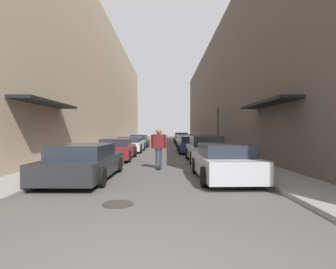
{
  "coord_description": "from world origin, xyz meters",
  "views": [
    {
      "loc": [
        0.35,
        -2.86,
        1.7
      ],
      "look_at": [
        0.48,
        11.14,
        1.49
      ],
      "focal_mm": 28.0,
      "sensor_mm": 36.0,
      "label": 1
    }
  ],
  "objects_px": {
    "traffic_light": "(218,124)",
    "skateboarder": "(159,144)",
    "parked_car_left_0": "(85,162)",
    "manhole_cover": "(118,204)",
    "parked_car_left_2": "(131,144)",
    "parked_car_right_5": "(181,138)",
    "parked_car_right_3": "(186,142)",
    "parked_car_right_4": "(184,140)",
    "parked_car_left_1": "(117,149)",
    "parked_car_right_0": "(224,162)",
    "parked_car_right_2": "(191,145)",
    "parked_car_right_1": "(205,149)",
    "parked_car_left_3": "(139,141)"
  },
  "relations": [
    {
      "from": "parked_car_left_0",
      "to": "manhole_cover",
      "type": "xyz_separation_m",
      "value": [
        1.75,
        -3.2,
        -0.58
      ]
    },
    {
      "from": "parked_car_left_0",
      "to": "parked_car_right_0",
      "type": "height_order",
      "value": "parked_car_right_0"
    },
    {
      "from": "parked_car_right_0",
      "to": "parked_car_right_4",
      "type": "bearing_deg",
      "value": 89.73
    },
    {
      "from": "parked_car_right_3",
      "to": "parked_car_right_4",
      "type": "distance_m",
      "value": 5.46
    },
    {
      "from": "parked_car_right_2",
      "to": "parked_car_right_0",
      "type": "bearing_deg",
      "value": -89.69
    },
    {
      "from": "parked_car_right_2",
      "to": "skateboarder",
      "type": "height_order",
      "value": "skateboarder"
    },
    {
      "from": "parked_car_right_5",
      "to": "traffic_light",
      "type": "height_order",
      "value": "traffic_light"
    },
    {
      "from": "parked_car_left_2",
      "to": "skateboarder",
      "type": "height_order",
      "value": "skateboarder"
    },
    {
      "from": "parked_car_left_0",
      "to": "parked_car_right_1",
      "type": "relative_size",
      "value": 1.09
    },
    {
      "from": "parked_car_right_1",
      "to": "parked_car_right_3",
      "type": "relative_size",
      "value": 1.04
    },
    {
      "from": "parked_car_left_1",
      "to": "parked_car_left_3",
      "type": "xyz_separation_m",
      "value": [
        0.14,
        11.19,
        0.01
      ]
    },
    {
      "from": "parked_car_left_0",
      "to": "skateboarder",
      "type": "relative_size",
      "value": 2.62
    },
    {
      "from": "traffic_light",
      "to": "parked_car_left_0",
      "type": "bearing_deg",
      "value": -121.0
    },
    {
      "from": "parked_car_right_0",
      "to": "parked_car_right_4",
      "type": "distance_m",
      "value": 21.5
    },
    {
      "from": "parked_car_left_3",
      "to": "manhole_cover",
      "type": "height_order",
      "value": "parked_car_left_3"
    },
    {
      "from": "parked_car_right_4",
      "to": "parked_car_right_0",
      "type": "bearing_deg",
      "value": -90.27
    },
    {
      "from": "parked_car_right_3",
      "to": "manhole_cover",
      "type": "xyz_separation_m",
      "value": [
        -3.07,
        -19.08,
        -0.6
      ]
    },
    {
      "from": "parked_car_left_2",
      "to": "parked_car_left_3",
      "type": "bearing_deg",
      "value": 88.98
    },
    {
      "from": "traffic_light",
      "to": "manhole_cover",
      "type": "bearing_deg",
      "value": -109.51
    },
    {
      "from": "parked_car_right_3",
      "to": "traffic_light",
      "type": "bearing_deg",
      "value": -61.85
    },
    {
      "from": "manhole_cover",
      "to": "parked_car_right_1",
      "type": "bearing_deg",
      "value": 68.39
    },
    {
      "from": "traffic_light",
      "to": "skateboarder",
      "type": "bearing_deg",
      "value": -115.72
    },
    {
      "from": "parked_car_right_2",
      "to": "manhole_cover",
      "type": "bearing_deg",
      "value": -102.44
    },
    {
      "from": "parked_car_left_0",
      "to": "skateboarder",
      "type": "xyz_separation_m",
      "value": [
        2.55,
        2.38,
        0.52
      ]
    },
    {
      "from": "parked_car_right_2",
      "to": "parked_car_right_3",
      "type": "relative_size",
      "value": 1.05
    },
    {
      "from": "parked_car_right_3",
      "to": "parked_car_right_2",
      "type": "bearing_deg",
      "value": -90.15
    },
    {
      "from": "parked_car_left_2",
      "to": "traffic_light",
      "type": "relative_size",
      "value": 1.41
    },
    {
      "from": "parked_car_left_0",
      "to": "manhole_cover",
      "type": "distance_m",
      "value": 3.7
    },
    {
      "from": "parked_car_left_0",
      "to": "parked_car_left_2",
      "type": "relative_size",
      "value": 1.0
    },
    {
      "from": "parked_car_left_3",
      "to": "parked_car_right_3",
      "type": "relative_size",
      "value": 0.97
    },
    {
      "from": "parked_car_left_1",
      "to": "parked_car_right_4",
      "type": "distance_m",
      "value": 15.97
    },
    {
      "from": "parked_car_left_1",
      "to": "manhole_cover",
      "type": "distance_m",
      "value": 9.54
    },
    {
      "from": "parked_car_left_2",
      "to": "manhole_cover",
      "type": "distance_m",
      "value": 15.03
    },
    {
      "from": "parked_car_left_2",
      "to": "parked_car_left_1",
      "type": "bearing_deg",
      "value": -90.41
    },
    {
      "from": "parked_car_right_1",
      "to": "parked_car_right_3",
      "type": "height_order",
      "value": "parked_car_right_1"
    },
    {
      "from": "parked_car_left_0",
      "to": "parked_car_right_5",
      "type": "distance_m",
      "value": 27.25
    },
    {
      "from": "parked_car_left_0",
      "to": "parked_car_right_5",
      "type": "xyz_separation_m",
      "value": [
        4.96,
        26.8,
        0.08
      ]
    },
    {
      "from": "parked_car_right_0",
      "to": "skateboarder",
      "type": "relative_size",
      "value": 2.27
    },
    {
      "from": "parked_car_right_1",
      "to": "skateboarder",
      "type": "xyz_separation_m",
      "value": [
        -2.46,
        -2.61,
        0.44
      ]
    },
    {
      "from": "parked_car_right_3",
      "to": "skateboarder",
      "type": "distance_m",
      "value": 13.69
    },
    {
      "from": "parked_car_right_4",
      "to": "parked_car_right_5",
      "type": "relative_size",
      "value": 1.03
    },
    {
      "from": "parked_car_right_0",
      "to": "skateboarder",
      "type": "height_order",
      "value": "skateboarder"
    },
    {
      "from": "parked_car_left_2",
      "to": "parked_car_right_5",
      "type": "height_order",
      "value": "parked_car_right_5"
    },
    {
      "from": "skateboarder",
      "to": "parked_car_right_0",
      "type": "bearing_deg",
      "value": -47.76
    },
    {
      "from": "parked_car_right_1",
      "to": "manhole_cover",
      "type": "xyz_separation_m",
      "value": [
        -3.25,
        -8.2,
        -0.66
      ]
    },
    {
      "from": "parked_car_right_1",
      "to": "parked_car_right_5",
      "type": "height_order",
      "value": "parked_car_right_5"
    },
    {
      "from": "parked_car_left_2",
      "to": "manhole_cover",
      "type": "height_order",
      "value": "parked_car_left_2"
    },
    {
      "from": "parked_car_left_1",
      "to": "parked_car_left_2",
      "type": "distance_m",
      "value": 5.57
    },
    {
      "from": "parked_car_left_0",
      "to": "parked_car_right_3",
      "type": "xyz_separation_m",
      "value": [
        4.82,
        15.87,
        0.02
      ]
    },
    {
      "from": "parked_car_right_3",
      "to": "parked_car_left_2",
      "type": "bearing_deg",
      "value": -138.94
    }
  ]
}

